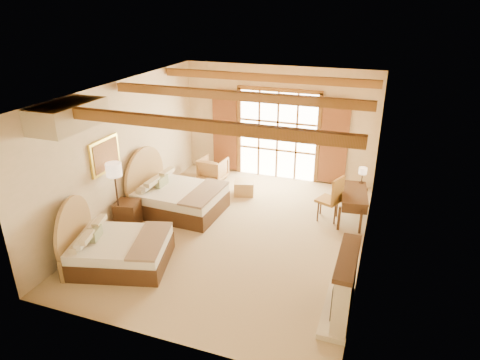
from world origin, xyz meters
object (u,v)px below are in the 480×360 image
at_px(nightstand, 128,214).
at_px(desk, 353,205).
at_px(bed_near, 114,246).
at_px(armchair, 213,169).
at_px(bed_far, 174,196).

height_order(nightstand, desk, desk).
distance_m(bed_near, desk, 5.46).
bearing_deg(armchair, nightstand, 80.42).
height_order(nightstand, armchair, armchair).
bearing_deg(nightstand, bed_near, -78.48).
relative_size(nightstand, armchair, 0.83).
relative_size(bed_far, armchair, 2.84).
distance_m(bed_near, armchair, 4.55).
height_order(bed_near, bed_far, bed_far).
bearing_deg(bed_far, desk, 15.75).
bearing_deg(bed_near, nightstand, 97.85).
bearing_deg(desk, nightstand, -164.23).
bearing_deg(nightstand, bed_far, 47.42).
distance_m(bed_far, nightstand, 1.24).
relative_size(nightstand, desk, 0.43).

